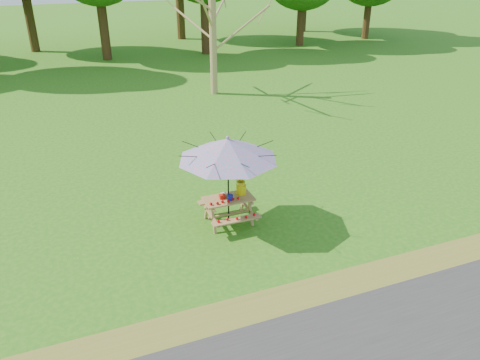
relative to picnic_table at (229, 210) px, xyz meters
name	(u,v)px	position (x,y,z in m)	size (l,w,h in m)	color
ground	(39,274)	(-4.39, -0.50, -0.33)	(120.00, 120.00, 0.00)	#236813
picnic_table	(229,210)	(0.00, 0.00, 0.00)	(1.20, 1.32, 0.67)	olive
patio_umbrella	(228,149)	(0.00, 0.00, 1.62)	(2.46, 2.46, 2.27)	black
produce_bins	(226,196)	(-0.06, 0.01, 0.40)	(0.29, 0.38, 0.13)	red
tomatoes_row	(225,201)	(-0.15, -0.18, 0.38)	(0.77, 0.13, 0.07)	#C30609
flower_bucket	(241,183)	(0.37, 0.10, 0.64)	(0.36, 0.32, 0.55)	yellow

